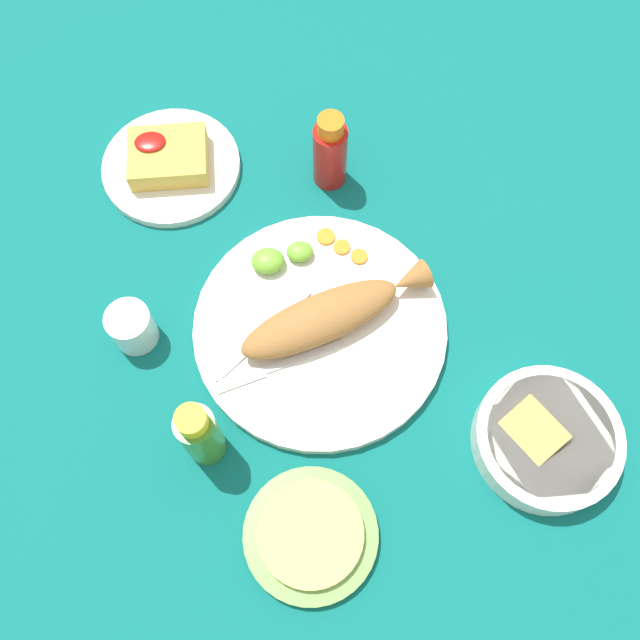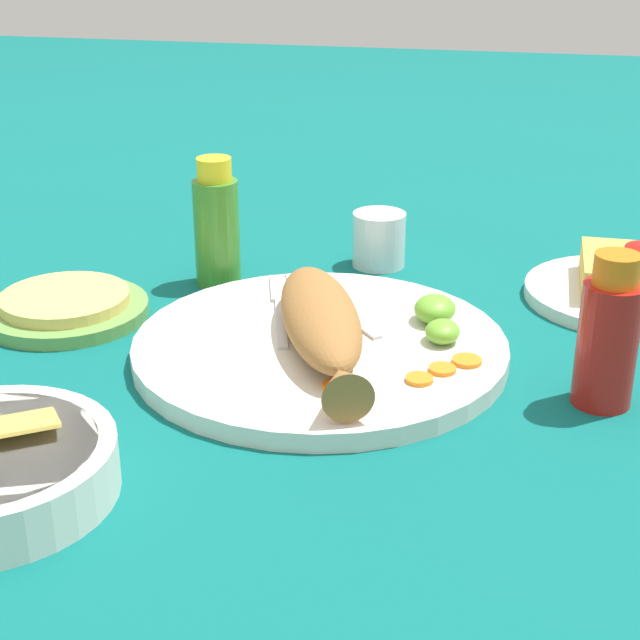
% 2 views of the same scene
% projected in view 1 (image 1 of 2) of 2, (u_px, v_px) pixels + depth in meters
% --- Properties ---
extents(ground_plane, '(4.00, 4.00, 0.00)m').
position_uv_depth(ground_plane, '(320.00, 330.00, 1.01)').
color(ground_plane, '#0C605B').
extents(main_plate, '(0.36, 0.36, 0.02)m').
position_uv_depth(main_plate, '(320.00, 328.00, 1.00)').
color(main_plate, silver).
rests_on(main_plate, ground_plane).
extents(fried_fish, '(0.28, 0.15, 0.05)m').
position_uv_depth(fried_fish, '(330.00, 315.00, 0.98)').
color(fried_fish, '#996633').
rests_on(fried_fish, main_plate).
extents(fork_near, '(0.18, 0.06, 0.00)m').
position_uv_depth(fork_near, '(271.00, 368.00, 0.97)').
color(fork_near, silver).
rests_on(fork_near, main_plate).
extents(fork_far, '(0.15, 0.13, 0.00)m').
position_uv_depth(fork_far, '(255.00, 340.00, 0.98)').
color(fork_far, silver).
rests_on(fork_far, main_plate).
extents(carrot_slice_near, '(0.03, 0.03, 0.00)m').
position_uv_depth(carrot_slice_near, '(384.00, 297.00, 1.01)').
color(carrot_slice_near, orange).
rests_on(carrot_slice_near, main_plate).
extents(carrot_slice_mid, '(0.02, 0.02, 0.00)m').
position_uv_depth(carrot_slice_mid, '(359.00, 257.00, 1.04)').
color(carrot_slice_mid, orange).
rests_on(carrot_slice_mid, main_plate).
extents(carrot_slice_far, '(0.03, 0.03, 0.00)m').
position_uv_depth(carrot_slice_far, '(326.00, 237.00, 1.05)').
color(carrot_slice_far, orange).
rests_on(carrot_slice_far, main_plate).
extents(carrot_slice_extra, '(0.02, 0.02, 0.00)m').
position_uv_depth(carrot_slice_extra, '(342.00, 247.00, 1.04)').
color(carrot_slice_extra, orange).
rests_on(carrot_slice_extra, main_plate).
extents(lime_wedge_main, '(0.04, 0.03, 0.02)m').
position_uv_depth(lime_wedge_main, '(300.00, 252.00, 1.03)').
color(lime_wedge_main, '#6BB233').
rests_on(lime_wedge_main, main_plate).
extents(lime_wedge_side, '(0.05, 0.04, 0.03)m').
position_uv_depth(lime_wedge_side, '(268.00, 261.00, 1.02)').
color(lime_wedge_side, '#6BB233').
rests_on(lime_wedge_side, main_plate).
extents(hot_sauce_bottle_red, '(0.05, 0.05, 0.14)m').
position_uv_depth(hot_sauce_bottle_red, '(330.00, 152.00, 1.05)').
color(hot_sauce_bottle_red, '#B21914').
rests_on(hot_sauce_bottle_red, ground_plane).
extents(hot_sauce_bottle_green, '(0.05, 0.05, 0.14)m').
position_uv_depth(hot_sauce_bottle_green, '(200.00, 434.00, 0.88)').
color(hot_sauce_bottle_green, '#3D8428').
rests_on(hot_sauce_bottle_green, ground_plane).
extents(salt_cup, '(0.06, 0.06, 0.06)m').
position_uv_depth(salt_cup, '(133.00, 328.00, 0.98)').
color(salt_cup, silver).
rests_on(salt_cup, ground_plane).
extents(side_plate_fries, '(0.21, 0.21, 0.01)m').
position_uv_depth(side_plate_fries, '(171.00, 167.00, 1.11)').
color(side_plate_fries, silver).
rests_on(side_plate_fries, ground_plane).
extents(fries_pile, '(0.12, 0.10, 0.04)m').
position_uv_depth(fries_pile, '(168.00, 156.00, 1.09)').
color(fries_pile, gold).
rests_on(fries_pile, side_plate_fries).
extents(guacamole_bowl, '(0.19, 0.19, 0.06)m').
position_uv_depth(guacamole_bowl, '(547.00, 439.00, 0.93)').
color(guacamole_bowl, white).
rests_on(guacamole_bowl, ground_plane).
extents(tortilla_plate, '(0.17, 0.17, 0.01)m').
position_uv_depth(tortilla_plate, '(311.00, 535.00, 0.89)').
color(tortilla_plate, '#6B9E4C').
rests_on(tortilla_plate, ground_plane).
extents(tortilla_stack, '(0.13, 0.13, 0.01)m').
position_uv_depth(tortilla_stack, '(311.00, 534.00, 0.88)').
color(tortilla_stack, '#E0C666').
rests_on(tortilla_stack, tortilla_plate).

